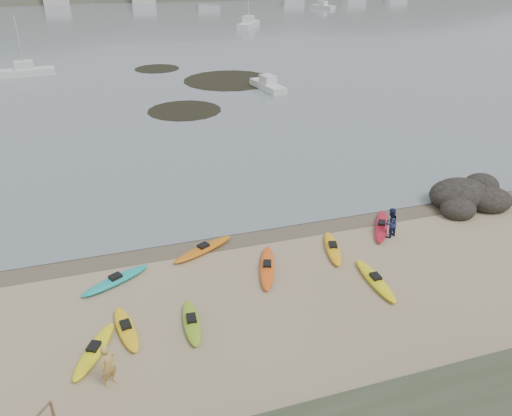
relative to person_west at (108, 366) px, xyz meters
name	(u,v)px	position (x,y,z in m)	size (l,w,h in m)	color
ground	(256,232)	(8.37, 9.00, -0.88)	(600.00, 600.00, 0.00)	tan
wet_sand	(258,234)	(8.37, 8.70, -0.88)	(60.00, 60.00, 0.00)	brown
kayaks	(246,276)	(6.52, 4.77, -0.71)	(18.21, 8.89, 0.34)	yellow
person_west	(108,366)	(0.00, 0.00, 0.00)	(0.64, 0.42, 1.76)	tan
person_east	(390,223)	(15.21, 6.29, -0.02)	(0.84, 0.66, 1.73)	navy
rock_cluster	(469,200)	(22.07, 8.35, -0.63)	(5.44, 4.02, 1.92)	black
kelp_mats	(206,84)	(13.19, 43.98, -0.85)	(16.75, 27.27, 0.04)	black
moored_boats	(165,30)	(14.89, 88.19, -0.34)	(102.42, 88.22, 1.21)	silver
far_hills	(207,31)	(47.75, 202.97, -16.81)	(550.00, 135.00, 80.00)	#384235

